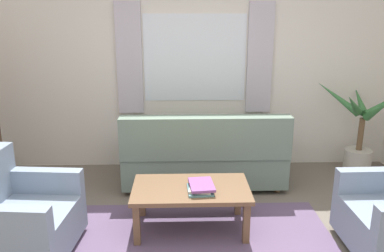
{
  "coord_description": "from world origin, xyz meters",
  "views": [
    {
      "loc": [
        -0.19,
        -2.85,
        2.03
      ],
      "look_at": [
        -0.08,
        0.7,
        0.99
      ],
      "focal_mm": 36.66,
      "sensor_mm": 36.0,
      "label": 1
    }
  ],
  "objects_px": {
    "coffee_table": "(191,193)",
    "book_stack_on_table": "(201,187)",
    "armchair_left": "(16,217)",
    "potted_plant": "(359,138)",
    "couch": "(204,156)"
  },
  "relations": [
    {
      "from": "couch",
      "to": "potted_plant",
      "type": "relative_size",
      "value": 1.59
    },
    {
      "from": "book_stack_on_table",
      "to": "armchair_left",
      "type": "bearing_deg",
      "value": -169.64
    },
    {
      "from": "armchair_left",
      "to": "potted_plant",
      "type": "xyz_separation_m",
      "value": [
        3.64,
        1.62,
        0.14
      ]
    },
    {
      "from": "coffee_table",
      "to": "book_stack_on_table",
      "type": "height_order",
      "value": "book_stack_on_table"
    },
    {
      "from": "couch",
      "to": "book_stack_on_table",
      "type": "relative_size",
      "value": 5.83
    },
    {
      "from": "book_stack_on_table",
      "to": "potted_plant",
      "type": "height_order",
      "value": "potted_plant"
    },
    {
      "from": "armchair_left",
      "to": "coffee_table",
      "type": "relative_size",
      "value": 0.83
    },
    {
      "from": "coffee_table",
      "to": "couch",
      "type": "bearing_deg",
      "value": 79.69
    },
    {
      "from": "armchair_left",
      "to": "coffee_table",
      "type": "height_order",
      "value": "armchair_left"
    },
    {
      "from": "potted_plant",
      "to": "book_stack_on_table",
      "type": "bearing_deg",
      "value": -147.18
    },
    {
      "from": "couch",
      "to": "coffee_table",
      "type": "bearing_deg",
      "value": 79.69
    },
    {
      "from": "armchair_left",
      "to": "potted_plant",
      "type": "relative_size",
      "value": 0.76
    },
    {
      "from": "book_stack_on_table",
      "to": "coffee_table",
      "type": "bearing_deg",
      "value": 140.54
    },
    {
      "from": "coffee_table",
      "to": "potted_plant",
      "type": "height_order",
      "value": "potted_plant"
    },
    {
      "from": "book_stack_on_table",
      "to": "potted_plant",
      "type": "distance_m",
      "value": 2.45
    }
  ]
}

